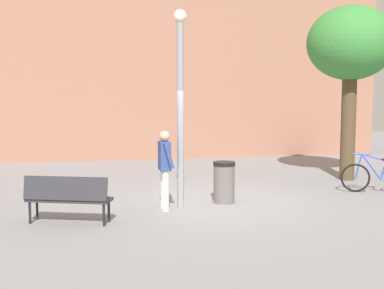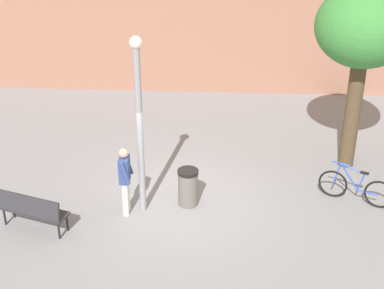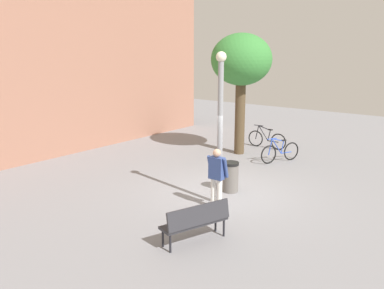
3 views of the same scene
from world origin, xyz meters
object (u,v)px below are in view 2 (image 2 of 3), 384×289
(person_by_lamppost, at_px, (125,177))
(plaza_tree, at_px, (364,30))
(bicycle_blue, at_px, (355,188))
(lamppost, at_px, (139,117))
(park_bench, at_px, (31,209))
(trash_bin, at_px, (188,187))

(person_by_lamppost, relative_size, plaza_tree, 0.35)
(bicycle_blue, bearing_deg, lamppost, -172.63)
(plaza_tree, bearing_deg, bicycle_blue, -94.91)
(park_bench, bearing_deg, person_by_lamppost, 22.55)
(person_by_lamppost, height_order, plaza_tree, plaza_tree)
(person_by_lamppost, xyz_separation_m, trash_bin, (1.40, 0.46, -0.50))
(lamppost, relative_size, bicycle_blue, 2.49)
(lamppost, height_order, trash_bin, lamppost)
(lamppost, relative_size, person_by_lamppost, 2.50)
(lamppost, relative_size, trash_bin, 4.53)
(bicycle_blue, relative_size, trash_bin, 1.82)
(plaza_tree, relative_size, trash_bin, 5.24)
(person_by_lamppost, distance_m, trash_bin, 1.56)
(park_bench, distance_m, trash_bin, 3.59)
(lamppost, relative_size, park_bench, 2.51)
(plaza_tree, height_order, trash_bin, plaza_tree)
(lamppost, xyz_separation_m, person_by_lamppost, (-0.36, -0.16, -1.42))
(lamppost, distance_m, person_by_lamppost, 1.47)
(person_by_lamppost, relative_size, park_bench, 1.00)
(park_bench, xyz_separation_m, bicycle_blue, (7.35, 1.62, -0.16))
(park_bench, distance_m, plaza_tree, 8.90)
(park_bench, relative_size, bicycle_blue, 0.99)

